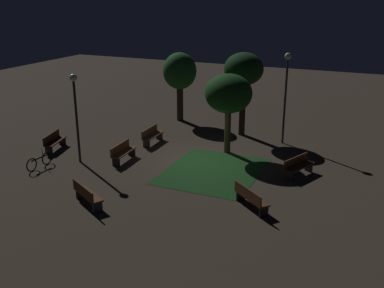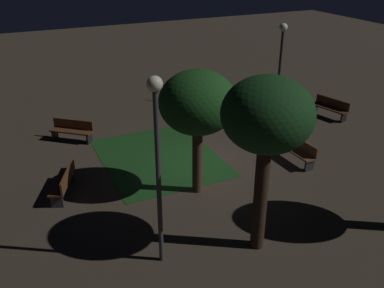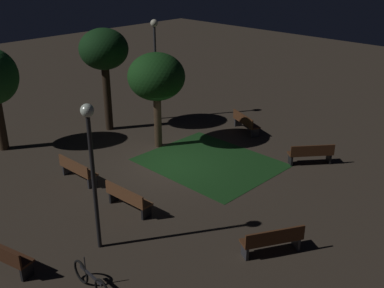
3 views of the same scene
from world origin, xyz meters
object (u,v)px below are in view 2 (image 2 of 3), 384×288
(bench_front_right, at_px, (64,181))
(lamp_post_plaza_west, at_px, (281,55))
(bench_corner, at_px, (254,122))
(bench_front_left, at_px, (181,94))
(bicycle, at_px, (280,98))
(bench_path_side, at_px, (72,130))
(tree_lawn_side, at_px, (198,104))
(lamp_post_plaza_east, at_px, (157,145))
(tree_left_canopy, at_px, (267,118))
(bench_lawn_edge, at_px, (330,107))
(bench_by_lamp, at_px, (297,150))

(bench_front_right, bearing_deg, lamp_post_plaza_west, -75.39)
(bench_corner, relative_size, bench_front_right, 0.99)
(bench_front_left, bearing_deg, bicycle, -117.69)
(bench_corner, relative_size, bench_front_left, 1.01)
(bench_path_side, height_order, tree_lawn_side, tree_lawn_side)
(lamp_post_plaza_east, bearing_deg, bench_front_left, -25.92)
(bench_corner, bearing_deg, tree_lawn_side, 127.46)
(bench_front_right, relative_size, bench_path_side, 1.09)
(bench_front_right, bearing_deg, lamp_post_plaza_east, -158.25)
(tree_left_canopy, bearing_deg, lamp_post_plaza_west, -37.99)
(bench_lawn_edge, bearing_deg, tree_left_canopy, 128.31)
(tree_left_canopy, distance_m, bicycle, 12.02)
(bench_front_left, height_order, lamp_post_plaza_west, lamp_post_plaza_west)
(bench_path_side, xyz_separation_m, lamp_post_plaza_west, (-1.47, -9.22, 2.52))
(bicycle, bearing_deg, tree_left_canopy, 141.53)
(tree_lawn_side, distance_m, bicycle, 9.81)
(tree_left_canopy, distance_m, lamp_post_plaza_east, 2.67)
(bench_path_side, height_order, lamp_post_plaza_east, lamp_post_plaza_east)
(bench_by_lamp, height_order, bench_front_left, same)
(bench_path_side, xyz_separation_m, bench_front_left, (2.34, -5.99, 0.00))
(bench_front_right, bearing_deg, bench_corner, -78.81)
(bench_by_lamp, height_order, bicycle, bicycle)
(bench_front_right, xyz_separation_m, bench_path_side, (4.13, -1.00, 0.00))
(tree_lawn_side, relative_size, tree_left_canopy, 0.86)
(bench_by_lamp, xyz_separation_m, tree_left_canopy, (-3.55, 4.06, 3.29))
(bench_path_side, relative_size, tree_lawn_side, 0.41)
(bench_corner, relative_size, bench_path_side, 1.08)
(bench_lawn_edge, xyz_separation_m, bench_path_side, (2.46, 11.63, 0.00))
(lamp_post_plaza_west, bearing_deg, bench_lawn_edge, -112.18)
(tree_lawn_side, distance_m, lamp_post_plaza_east, 3.55)
(bench_corner, relative_size, tree_lawn_side, 0.44)
(bench_by_lamp, relative_size, bench_path_side, 1.07)
(tree_lawn_side, distance_m, lamp_post_plaza_west, 7.54)
(bench_lawn_edge, relative_size, lamp_post_plaza_east, 0.37)
(bench_front_left, relative_size, bicycle, 1.09)
(bench_by_lamp, distance_m, bench_front_left, 7.94)
(bench_by_lamp, distance_m, lamp_post_plaza_west, 5.09)
(lamp_post_plaza_east, xyz_separation_m, bicycle, (8.46, -9.74, -3.00))
(bench_by_lamp, xyz_separation_m, bench_path_side, (5.48, 7.37, 0.00))
(bench_by_lamp, xyz_separation_m, tree_lawn_side, (-0.31, 4.33, 2.62))
(tree_lawn_side, height_order, lamp_post_plaza_west, lamp_post_plaza_west)
(tree_left_canopy, xyz_separation_m, lamp_post_plaza_east, (0.56, 2.58, -0.43))
(bench_corner, xyz_separation_m, tree_lawn_side, (-3.32, 4.33, 2.62))
(bench_lawn_edge, distance_m, bench_front_left, 7.41)
(tree_lawn_side, xyz_separation_m, tree_left_canopy, (-3.24, -0.27, 0.67))
(bench_corner, distance_m, bench_front_right, 8.53)
(bench_front_right, bearing_deg, bench_by_lamp, -99.17)
(bench_by_lamp, height_order, lamp_post_plaza_east, lamp_post_plaza_east)
(bench_front_right, bearing_deg, bicycle, -70.26)
(bench_path_side, distance_m, bicycle, 10.47)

